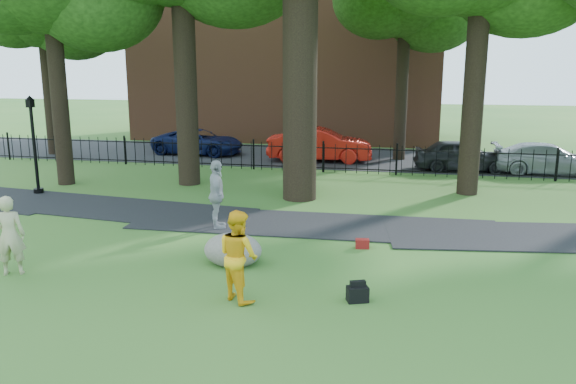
% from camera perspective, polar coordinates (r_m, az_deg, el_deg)
% --- Properties ---
extents(ground, '(120.00, 120.00, 0.00)m').
position_cam_1_polar(ground, '(12.13, -5.39, -8.03)').
color(ground, '#285C20').
rests_on(ground, ground).
extents(footpath, '(36.07, 3.85, 0.03)m').
position_cam_1_polar(footpath, '(15.51, 2.55, -3.40)').
color(footpath, black).
rests_on(footpath, ground).
extents(street, '(80.00, 7.00, 0.02)m').
position_cam_1_polar(street, '(27.37, 4.88, 3.52)').
color(street, black).
rests_on(street, ground).
extents(iron_fence, '(44.00, 0.04, 1.20)m').
position_cam_1_polar(iron_fence, '(23.36, 3.59, 3.49)').
color(iron_fence, black).
rests_on(iron_fence, ground).
extents(brick_building, '(18.00, 8.00, 12.00)m').
position_cam_1_polar(brick_building, '(35.65, 0.24, 15.31)').
color(brick_building, brown).
rests_on(brick_building, ground).
extents(woman, '(0.73, 0.63, 1.69)m').
position_cam_1_polar(woman, '(13.03, -26.46, -3.97)').
color(woman, tan).
rests_on(woman, ground).
extents(man, '(1.06, 1.02, 1.72)m').
position_cam_1_polar(man, '(10.46, -5.07, -6.44)').
color(man, yellow).
rests_on(man, ground).
extents(pedestrian, '(0.78, 1.18, 1.87)m').
position_cam_1_polar(pedestrian, '(15.08, -7.26, -0.29)').
color(pedestrian, '#9A9B9F').
rests_on(pedestrian, ground).
extents(boulder, '(1.37, 1.08, 0.76)m').
position_cam_1_polar(boulder, '(12.46, -5.63, -5.64)').
color(boulder, slate).
rests_on(boulder, ground).
extents(lamppost, '(0.33, 0.33, 3.35)m').
position_cam_1_polar(lamppost, '(20.94, -24.37, 4.25)').
color(lamppost, black).
rests_on(lamppost, ground).
extents(backpack, '(0.45, 0.37, 0.29)m').
position_cam_1_polar(backpack, '(10.64, 7.07, -10.25)').
color(backpack, black).
rests_on(backpack, ground).
extents(red_bag, '(0.35, 0.25, 0.22)m').
position_cam_1_polar(red_bag, '(13.66, 7.56, -5.23)').
color(red_bag, maroon).
rests_on(red_bag, ground).
extents(red_sedan, '(4.90, 2.08, 1.57)m').
position_cam_1_polar(red_sedan, '(26.02, 3.25, 4.83)').
color(red_sedan, red).
rests_on(red_sedan, ground).
extents(navy_van, '(4.70, 2.46, 1.26)m').
position_cam_1_polar(navy_van, '(28.52, -9.11, 5.05)').
color(navy_van, '#0C143C').
rests_on(navy_van, ground).
extents(grey_car, '(4.00, 1.81, 1.33)m').
position_cam_1_polar(grey_car, '(24.65, 17.24, 3.58)').
color(grey_car, black).
rests_on(grey_car, ground).
extents(silver_car, '(4.34, 1.77, 1.26)m').
position_cam_1_polar(silver_car, '(25.17, 24.88, 3.07)').
color(silver_car, '#95999E').
rests_on(silver_car, ground).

